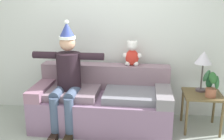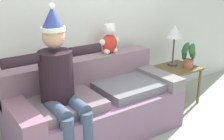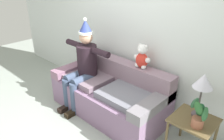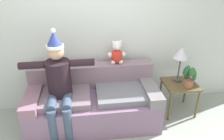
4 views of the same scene
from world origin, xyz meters
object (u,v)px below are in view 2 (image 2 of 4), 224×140
side_table (178,72)px  potted_plant (188,56)px  couch (94,106)px  table_lamp (175,33)px  person_seated (61,83)px  teddy_bear (110,40)px

side_table → potted_plant: (0.07, -0.11, 0.26)m
couch → table_lamp: (1.41, 0.14, 0.67)m
side_table → person_seated: bearing=-173.9°
couch → side_table: (1.42, 0.04, 0.12)m
couch → teddy_bear: 0.84m
side_table → potted_plant: potted_plant is taller
person_seated → table_lamp: 1.92m
couch → teddy_bear: (0.41, 0.28, 0.68)m
side_table → teddy_bear: bearing=166.6°
teddy_bear → side_table: 1.19m
teddy_bear → potted_plant: (1.09, -0.35, -0.30)m
couch → teddy_bear: size_ratio=5.14×
side_table → couch: bearing=-178.5°
person_seated → table_lamp: (1.88, 0.30, 0.21)m
side_table → table_lamp: size_ratio=0.93×
person_seated → teddy_bear: 1.01m
person_seated → potted_plant: bearing=2.8°
couch → side_table: couch is taller
couch → table_lamp: 1.57m
couch → person_seated: (-0.47, -0.16, 0.45)m
teddy_bear → potted_plant: teddy_bear is taller
couch → potted_plant: bearing=-2.6°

